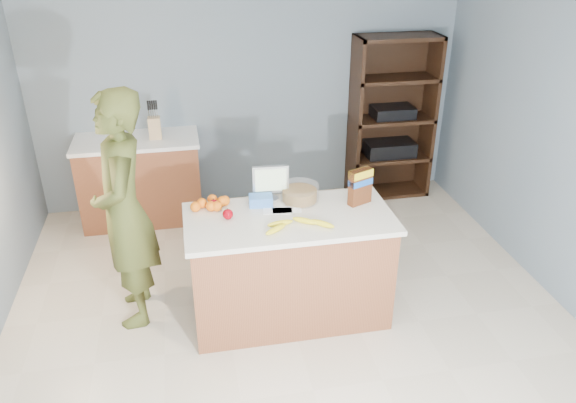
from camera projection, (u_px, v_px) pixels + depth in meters
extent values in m
cube|color=beige|center=(297.00, 337.00, 4.32)|extent=(4.50, 5.00, 0.02)
cube|color=slate|center=(249.00, 90.00, 5.94)|extent=(4.50, 0.02, 2.50)
cube|color=brown|center=(289.00, 269.00, 4.39)|extent=(1.50, 0.70, 0.86)
cube|color=silver|center=(289.00, 219.00, 4.18)|extent=(1.56, 0.76, 0.04)
cube|color=black|center=(289.00, 308.00, 4.56)|extent=(1.46, 0.66, 0.10)
cube|color=brown|center=(141.00, 181.00, 5.84)|extent=(1.20, 0.60, 0.86)
cube|color=white|center=(136.00, 141.00, 5.64)|extent=(1.24, 0.62, 0.04)
cube|color=black|center=(386.00, 114.00, 6.35)|extent=(0.90, 0.04, 1.80)
cube|color=black|center=(354.00, 121.00, 6.11)|extent=(0.04, 0.40, 1.80)
cube|color=black|center=(428.00, 116.00, 6.26)|extent=(0.04, 0.40, 1.80)
cube|color=black|center=(386.00, 190.00, 6.59)|extent=(0.90, 0.40, 0.04)
cube|color=black|center=(389.00, 157.00, 6.39)|extent=(0.90, 0.40, 0.04)
cube|color=black|center=(392.00, 119.00, 6.19)|extent=(0.90, 0.40, 0.04)
cube|color=black|center=(395.00, 78.00, 5.98)|extent=(0.90, 0.40, 0.04)
cube|color=black|center=(399.00, 37.00, 5.79)|extent=(0.90, 0.40, 0.04)
cube|color=black|center=(389.00, 148.00, 6.35)|extent=(0.55, 0.32, 0.16)
cube|color=black|center=(393.00, 112.00, 6.15)|extent=(0.45, 0.30, 0.12)
imported|color=#464C1E|center=(124.00, 212.00, 4.17)|extent=(0.49, 0.71, 1.87)
cube|color=tan|center=(155.00, 128.00, 5.60)|extent=(0.12, 0.10, 0.22)
cylinder|color=black|center=(149.00, 113.00, 5.52)|extent=(0.02, 0.02, 0.09)
cylinder|color=black|center=(151.00, 113.00, 5.52)|extent=(0.02, 0.02, 0.09)
cylinder|color=black|center=(153.00, 113.00, 5.52)|extent=(0.02, 0.02, 0.09)
cylinder|color=black|center=(155.00, 113.00, 5.53)|extent=(0.02, 0.02, 0.09)
cylinder|color=black|center=(157.00, 113.00, 5.53)|extent=(0.02, 0.02, 0.09)
cube|color=white|center=(278.00, 211.00, 4.25)|extent=(0.23, 0.14, 0.00)
cube|color=white|center=(287.00, 210.00, 4.26)|extent=(0.23, 0.13, 0.00)
ellipsoid|color=yellow|center=(280.00, 223.00, 4.04)|extent=(0.20, 0.07, 0.04)
ellipsoid|color=yellow|center=(276.00, 229.00, 3.96)|extent=(0.19, 0.15, 0.04)
ellipsoid|color=yellow|center=(305.00, 221.00, 4.07)|extent=(0.19, 0.15, 0.04)
ellipsoid|color=yellow|center=(322.00, 224.00, 4.03)|extent=(0.18, 0.16, 0.04)
sphere|color=#91010C|center=(214.00, 205.00, 4.26)|extent=(0.08, 0.08, 0.08)
sphere|color=#91010C|center=(228.00, 214.00, 4.12)|extent=(0.08, 0.08, 0.08)
sphere|color=orange|center=(195.00, 207.00, 4.23)|extent=(0.08, 0.08, 0.08)
sphere|color=orange|center=(212.00, 199.00, 4.34)|extent=(0.08, 0.08, 0.08)
sphere|color=orange|center=(217.00, 206.00, 4.24)|extent=(0.08, 0.08, 0.08)
sphere|color=orange|center=(222.00, 201.00, 4.31)|extent=(0.08, 0.08, 0.08)
sphere|color=orange|center=(202.00, 203.00, 4.28)|extent=(0.08, 0.08, 0.08)
sphere|color=orange|center=(211.00, 206.00, 4.24)|extent=(0.08, 0.08, 0.08)
sphere|color=orange|center=(225.00, 201.00, 4.32)|extent=(0.08, 0.08, 0.08)
cube|color=blue|center=(261.00, 200.00, 4.32)|extent=(0.19, 0.14, 0.08)
cylinder|color=#267219|center=(300.00, 195.00, 4.39)|extent=(0.27, 0.27, 0.09)
cylinder|color=white|center=(300.00, 193.00, 4.38)|extent=(0.30, 0.30, 0.13)
cylinder|color=silver|center=(271.00, 198.00, 4.43)|extent=(0.12, 0.12, 0.01)
cylinder|color=silver|center=(271.00, 195.00, 4.42)|extent=(0.02, 0.02, 0.05)
cube|color=silver|center=(271.00, 179.00, 4.35)|extent=(0.28, 0.05, 0.22)
cube|color=yellow|center=(271.00, 180.00, 4.34)|extent=(0.24, 0.02, 0.18)
cube|color=#592B14|center=(360.00, 187.00, 4.30)|extent=(0.20, 0.14, 0.28)
cube|color=yellow|center=(361.00, 174.00, 4.25)|extent=(0.20, 0.14, 0.06)
cube|color=blue|center=(361.00, 182.00, 4.28)|extent=(0.20, 0.14, 0.05)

